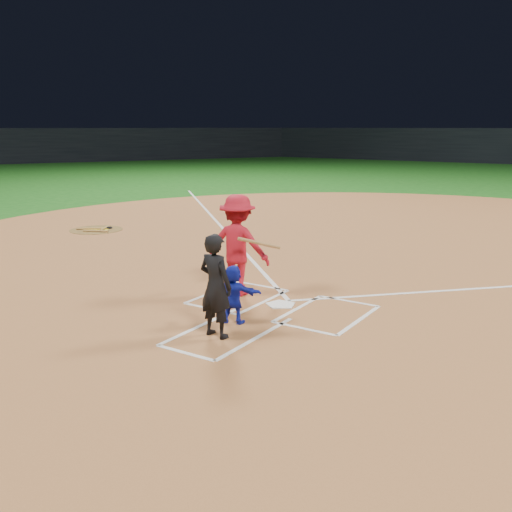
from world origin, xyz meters
The scene contains 14 objects.
ground centered at (0.00, 0.00, 0.00)m, with size 120.00×120.00×0.00m, color #144F13.
home_plate_dirt centered at (0.00, 6.00, 0.01)m, with size 28.00×28.00×0.01m, color #985C31.
stadium_wall_left centered at (-42.00, 24.00, 1.60)m, with size 1.20×60.00×3.20m, color black.
home_plate centered at (0.00, 0.00, 0.02)m, with size 0.60×0.60×0.02m, color white.
on_deck_circle centered at (-9.15, 3.66, 0.02)m, with size 1.70×1.70×0.01m, color brown.
on_deck_logo centered at (-9.15, 3.66, 0.02)m, with size 0.80×0.80×0.00m, color gold.
on_deck_bat_a centered at (-9.00, 3.91, 0.05)m, with size 0.06×0.06×0.84m, color olive.
on_deck_bat_b centered at (-9.35, 3.56, 0.05)m, with size 0.06×0.06×0.84m, color olive.
on_deck_bat_c centered at (-8.85, 3.36, 0.05)m, with size 0.06×0.06×0.84m, color #A2733B.
bat_weight_donut centered at (-8.95, 4.06, 0.05)m, with size 0.19×0.19×0.05m, color black.
catcher centered at (-0.18, -1.30, 0.52)m, with size 0.95×0.30×1.02m, color #1522B1.
umpire centered at (-0.04, -1.98, 0.85)m, with size 0.61×0.40×1.68m, color black.
chalk_markings centered at (0.00, 5.29, 0.01)m, with size 28.35×17.32×0.01m.
batter_at_plate centered at (-1.09, 0.15, 1.02)m, with size 1.62×0.99×2.01m.
Camera 1 is at (5.19, -8.89, 3.29)m, focal length 40.00 mm.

